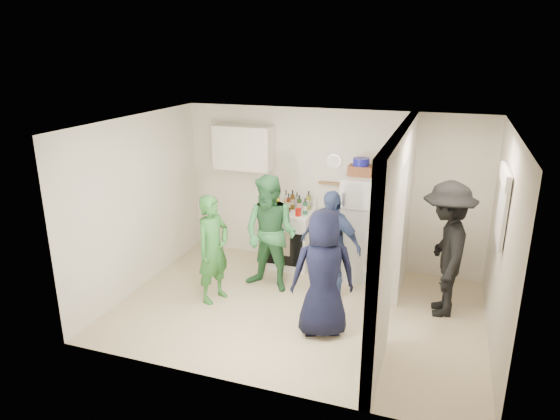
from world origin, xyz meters
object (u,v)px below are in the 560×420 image
at_px(blue_bowl, 361,162).
at_px(person_nook, 446,249).
at_px(stove, 288,238).
at_px(person_green_center, 271,234).
at_px(person_denim, 330,245).
at_px(yellow_cup_stack_top, 381,171).
at_px(fridge, 364,228).
at_px(person_navy, 323,273).
at_px(person_green_left, 213,249).
at_px(wicker_basket, 361,170).

xyz_separation_m(blue_bowl, person_nook, (1.29, -0.83, -0.89)).
height_order(stove, person_nook, person_nook).
distance_m(person_green_center, person_denim, 0.87).
bearing_deg(stove, yellow_cup_stack_top, -5.21).
bearing_deg(stove, fridge, -1.43).
height_order(yellow_cup_stack_top, person_denim, yellow_cup_stack_top).
bearing_deg(person_navy, person_green_center, -63.81).
distance_m(fridge, person_denim, 0.90).
bearing_deg(person_denim, blue_bowl, 90.29).
relative_size(fridge, person_navy, 0.99).
height_order(yellow_cup_stack_top, person_green_left, yellow_cup_stack_top).
bearing_deg(yellow_cup_stack_top, person_denim, -126.02).
bearing_deg(person_green_left, yellow_cup_stack_top, -38.86).
distance_m(wicker_basket, person_green_left, 2.43).
height_order(stove, person_denim, person_denim).
distance_m(stove, blue_bowl, 1.72).
bearing_deg(person_green_left, wicker_basket, -31.21).
distance_m(stove, person_green_left, 1.61).
distance_m(stove, person_navy, 2.11).
bearing_deg(fridge, yellow_cup_stack_top, -24.44).
xyz_separation_m(person_navy, person_nook, (1.36, 1.01, 0.10)).
bearing_deg(yellow_cup_stack_top, person_green_center, -151.33).
height_order(person_green_left, person_denim, person_denim).
distance_m(fridge, person_green_center, 1.46).
height_order(blue_bowl, person_green_left, blue_bowl).
relative_size(yellow_cup_stack_top, person_green_center, 0.15).
relative_size(blue_bowl, person_nook, 0.13).
bearing_deg(wicker_basket, yellow_cup_stack_top, -25.11).
height_order(wicker_basket, person_navy, wicker_basket).
bearing_deg(fridge, person_nook, -33.10).
bearing_deg(person_green_center, fridge, 45.60).
distance_m(blue_bowl, person_navy, 2.08).
bearing_deg(person_navy, wicker_basket, -113.80).
xyz_separation_m(person_denim, person_navy, (0.15, -0.94, 0.02)).
distance_m(wicker_basket, person_denim, 1.26).
bearing_deg(blue_bowl, person_green_center, -139.71).
bearing_deg(blue_bowl, yellow_cup_stack_top, -25.11).
bearing_deg(fridge, person_denim, -110.70).
distance_m(blue_bowl, person_denim, 1.36).
xyz_separation_m(stove, yellow_cup_stack_top, (1.43, -0.13, 1.24)).
bearing_deg(wicker_basket, stove, -178.96).
distance_m(stove, person_green_center, 0.98).
relative_size(stove, wicker_basket, 2.63).
distance_m(person_navy, person_nook, 1.70).
height_order(person_denim, person_navy, person_navy).
relative_size(stove, yellow_cup_stack_top, 3.69).
bearing_deg(wicker_basket, person_navy, -92.22).
xyz_separation_m(person_green_center, person_navy, (1.01, -0.92, -0.05)).
distance_m(wicker_basket, blue_bowl, 0.13).
bearing_deg(stove, person_green_left, -112.34).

